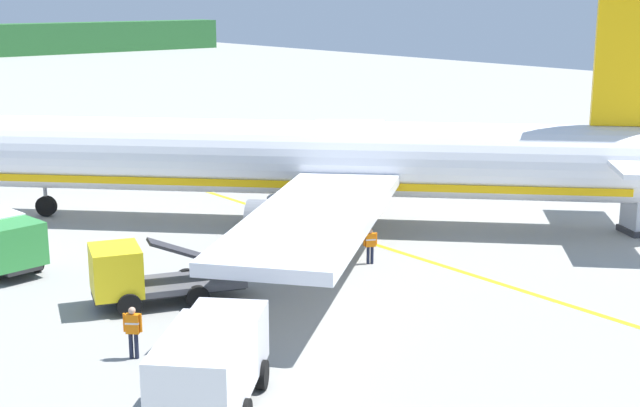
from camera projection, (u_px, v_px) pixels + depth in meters
airliner_foreground at (310, 160)px, 44.37m from camera, size 31.63×32.71×11.90m
service_truck_fuel at (142, 276)px, 33.11m from camera, size 6.34×4.01×2.56m
service_truck_catering at (212, 364)px, 24.43m from camera, size 5.72×5.57×2.69m
crew_marshaller at (133, 328)px, 28.28m from camera, size 0.48×0.48×1.77m
crew_loader_left at (370, 243)px, 38.29m from camera, size 0.57×0.41×1.61m
apron_guide_line at (370, 243)px, 41.72m from camera, size 0.30×60.00×0.01m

